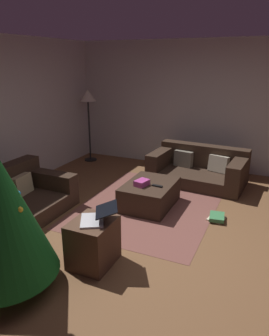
{
  "coord_description": "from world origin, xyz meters",
  "views": [
    {
      "loc": [
        -3.47,
        -1.12,
        2.2
      ],
      "look_at": [
        0.44,
        0.65,
        0.75
      ],
      "focal_mm": 34.4,
      "sensor_mm": 36.0,
      "label": 1
    }
  ],
  "objects_px": {
    "ottoman": "(150,194)",
    "side_table": "(93,242)",
    "tv_remote": "(157,186)",
    "corner_lamp": "(88,101)",
    "book_stack": "(217,217)",
    "couch_left": "(10,202)",
    "gift_box": "(142,183)",
    "laptop": "(97,216)",
    "couch_right": "(199,169)"
  },
  "relations": [
    {
      "from": "couch_left",
      "to": "ottoman",
      "type": "height_order",
      "value": "couch_left"
    },
    {
      "from": "book_stack",
      "to": "corner_lamp",
      "type": "distance_m",
      "value": 3.89
    },
    {
      "from": "ottoman",
      "to": "side_table",
      "type": "xyz_separation_m",
      "value": [
        -1.68,
        0.01,
        0.08
      ]
    },
    {
      "from": "couch_right",
      "to": "ottoman",
      "type": "relative_size",
      "value": 1.83
    },
    {
      "from": "side_table",
      "to": "book_stack",
      "type": "bearing_deg",
      "value": -33.54
    },
    {
      "from": "couch_left",
      "to": "gift_box",
      "type": "bearing_deg",
      "value": 124.94
    },
    {
      "from": "side_table",
      "to": "book_stack",
      "type": "height_order",
      "value": "side_table"
    },
    {
      "from": "laptop",
      "to": "corner_lamp",
      "type": "xyz_separation_m",
      "value": [
        3.36,
        2.19,
        0.76
      ]
    },
    {
      "from": "side_table",
      "to": "corner_lamp",
      "type": "distance_m",
      "value": 4.15
    },
    {
      "from": "couch_right",
      "to": "book_stack",
      "type": "distance_m",
      "value": 1.58
    },
    {
      "from": "couch_right",
      "to": "corner_lamp",
      "type": "xyz_separation_m",
      "value": [
        0.33,
        2.59,
        1.09
      ]
    },
    {
      "from": "couch_left",
      "to": "corner_lamp",
      "type": "distance_m",
      "value": 3.18
    },
    {
      "from": "ottoman",
      "to": "couch_right",
      "type": "bearing_deg",
      "value": -18.11
    },
    {
      "from": "couch_left",
      "to": "laptop",
      "type": "height_order",
      "value": "laptop"
    },
    {
      "from": "gift_box",
      "to": "corner_lamp",
      "type": "height_order",
      "value": "corner_lamp"
    },
    {
      "from": "laptop",
      "to": "side_table",
      "type": "bearing_deg",
      "value": 119.68
    },
    {
      "from": "corner_lamp",
      "to": "gift_box",
      "type": "bearing_deg",
      "value": -131.72
    },
    {
      "from": "couch_left",
      "to": "tv_remote",
      "type": "xyz_separation_m",
      "value": [
        1.16,
        -1.82,
        0.13
      ]
    },
    {
      "from": "gift_box",
      "to": "book_stack",
      "type": "height_order",
      "value": "gift_box"
    },
    {
      "from": "couch_left",
      "to": "corner_lamp",
      "type": "bearing_deg",
      "value": -170.75
    },
    {
      "from": "couch_left",
      "to": "couch_right",
      "type": "bearing_deg",
      "value": 141.09
    },
    {
      "from": "ottoman",
      "to": "tv_remote",
      "type": "bearing_deg",
      "value": -118.61
    },
    {
      "from": "couch_left",
      "to": "ottoman",
      "type": "distance_m",
      "value": 2.08
    },
    {
      "from": "couch_left",
      "to": "book_stack",
      "type": "height_order",
      "value": "couch_left"
    },
    {
      "from": "book_stack",
      "to": "laptop",
      "type": "bearing_deg",
      "value": 147.28
    },
    {
      "from": "couch_left",
      "to": "laptop",
      "type": "distance_m",
      "value": 1.79
    },
    {
      "from": "laptop",
      "to": "book_stack",
      "type": "bearing_deg",
      "value": -32.72
    },
    {
      "from": "ottoman",
      "to": "laptop",
      "type": "distance_m",
      "value": 1.7
    },
    {
      "from": "couch_left",
      "to": "side_table",
      "type": "xyz_separation_m",
      "value": [
        -0.44,
        -1.66,
        0.01
      ]
    },
    {
      "from": "ottoman",
      "to": "gift_box",
      "type": "relative_size",
      "value": 4.32
    },
    {
      "from": "corner_lamp",
      "to": "laptop",
      "type": "bearing_deg",
      "value": -146.91
    },
    {
      "from": "gift_box",
      "to": "laptop",
      "type": "relative_size",
      "value": 0.43
    },
    {
      "from": "tv_remote",
      "to": "corner_lamp",
      "type": "relative_size",
      "value": 0.1
    },
    {
      "from": "tv_remote",
      "to": "book_stack",
      "type": "xyz_separation_m",
      "value": [
        0.02,
        -0.91,
        -0.35
      ]
    },
    {
      "from": "gift_box",
      "to": "corner_lamp",
      "type": "bearing_deg",
      "value": 48.28
    },
    {
      "from": "couch_right",
      "to": "laptop",
      "type": "distance_m",
      "value": 3.07
    },
    {
      "from": "couch_right",
      "to": "tv_remote",
      "type": "bearing_deg",
      "value": 82.54
    },
    {
      "from": "tv_remote",
      "to": "book_stack",
      "type": "height_order",
      "value": "tv_remote"
    },
    {
      "from": "couch_right",
      "to": "book_stack",
      "type": "xyz_separation_m",
      "value": [
        -1.43,
        -0.62,
        -0.22
      ]
    },
    {
      "from": "corner_lamp",
      "to": "couch_right",
      "type": "bearing_deg",
      "value": -97.35
    },
    {
      "from": "couch_left",
      "to": "book_stack",
      "type": "distance_m",
      "value": 2.99
    },
    {
      "from": "ottoman",
      "to": "couch_left",
      "type": "bearing_deg",
      "value": 126.82
    },
    {
      "from": "side_table",
      "to": "laptop",
      "type": "relative_size",
      "value": 1.03
    },
    {
      "from": "side_table",
      "to": "tv_remote",
      "type": "bearing_deg",
      "value": -5.76
    },
    {
      "from": "book_stack",
      "to": "corner_lamp",
      "type": "xyz_separation_m",
      "value": [
        1.77,
        3.21,
        1.31
      ]
    },
    {
      "from": "book_stack",
      "to": "ottoman",
      "type": "bearing_deg",
      "value": 86.69
    },
    {
      "from": "couch_left",
      "to": "corner_lamp",
      "type": "height_order",
      "value": "corner_lamp"
    },
    {
      "from": "ottoman",
      "to": "book_stack",
      "type": "distance_m",
      "value": 1.08
    },
    {
      "from": "laptop",
      "to": "gift_box",
      "type": "bearing_deg",
      "value": 4.61
    },
    {
      "from": "gift_box",
      "to": "side_table",
      "type": "xyz_separation_m",
      "value": [
        -1.55,
        -0.07,
        -0.15
      ]
    }
  ]
}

